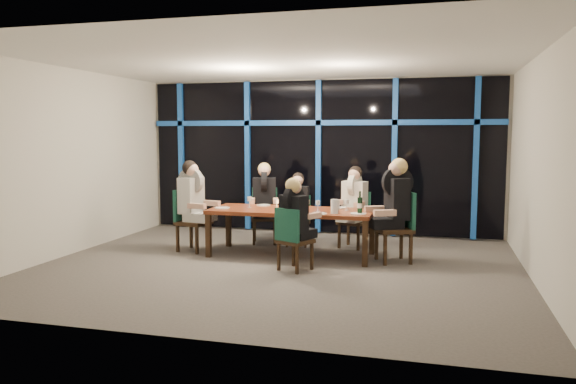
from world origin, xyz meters
name	(u,v)px	position (x,y,z in m)	size (l,w,h in m)	color
room	(277,129)	(0.00, 0.00, 2.02)	(7.04, 7.00, 3.02)	#5D5752
window_wall	(320,154)	(0.01, 2.93, 1.55)	(6.86, 0.43, 2.94)	black
dining_table	(291,214)	(0.00, 0.80, 0.68)	(2.60, 1.00, 0.75)	brown
chair_far_left	(265,212)	(-0.75, 1.76, 0.55)	(0.56, 0.56, 0.98)	black
chair_far_mid	(298,217)	(-0.10, 1.69, 0.49)	(0.44, 0.44, 0.87)	black
chair_far_right	(356,216)	(0.89, 1.77, 0.53)	(0.55, 0.55, 0.96)	black
chair_end_left	(189,216)	(-1.75, 0.75, 0.58)	(0.56, 0.56, 1.03)	black
chair_end_right	(400,223)	(1.71, 0.81, 0.60)	(0.66, 0.66, 1.08)	black
chair_near_mid	(292,236)	(0.26, -0.18, 0.51)	(0.56, 0.56, 0.91)	black
diner_far_left	(264,191)	(-0.73, 1.68, 0.94)	(0.57, 0.66, 0.96)	black
diner_far_mid	(298,198)	(-0.10, 1.61, 0.84)	(0.46, 0.56, 0.85)	black
diner_far_right	(354,195)	(0.87, 1.70, 0.91)	(0.56, 0.65, 0.93)	silver
diner_end_left	(193,192)	(-1.67, 0.74, 0.98)	(0.68, 0.56, 1.00)	black
diner_end_right	(395,195)	(1.62, 0.78, 1.03)	(0.74, 0.68, 1.05)	black
diner_near_mid	(295,210)	(0.30, -0.11, 0.87)	(0.58, 0.62, 0.89)	black
plate_far_left	(263,205)	(-0.57, 1.14, 0.76)	(0.24, 0.24, 0.01)	white
plate_far_mid	(293,207)	(-0.04, 1.05, 0.76)	(0.24, 0.24, 0.01)	white
plate_far_right	(339,208)	(0.70, 1.16, 0.76)	(0.24, 0.24, 0.01)	white
plate_end_left	(222,208)	(-1.11, 0.64, 0.76)	(0.24, 0.24, 0.01)	white
plate_end_right	(358,214)	(1.11, 0.54, 0.76)	(0.24, 0.24, 0.01)	white
plate_near_mid	(319,214)	(0.53, 0.40, 0.76)	(0.24, 0.24, 0.01)	white
wine_bottle	(360,205)	(1.12, 0.60, 0.88)	(0.08, 0.08, 0.34)	black
water_pitcher	(335,206)	(0.75, 0.52, 0.86)	(0.13, 0.12, 0.22)	white
tea_light	(284,209)	(-0.08, 0.68, 0.76)	(0.05, 0.05, 0.03)	#FEA54C
wine_glass_a	(277,202)	(-0.23, 0.77, 0.86)	(0.06, 0.06, 0.16)	silver
wine_glass_b	(294,201)	(0.01, 0.93, 0.88)	(0.07, 0.07, 0.17)	silver
wine_glass_c	(318,203)	(0.46, 0.69, 0.87)	(0.07, 0.07, 0.17)	silver
wine_glass_d	(249,200)	(-0.72, 0.84, 0.88)	(0.07, 0.07, 0.18)	white
wine_glass_e	(347,202)	(0.87, 0.93, 0.87)	(0.07, 0.07, 0.17)	silver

